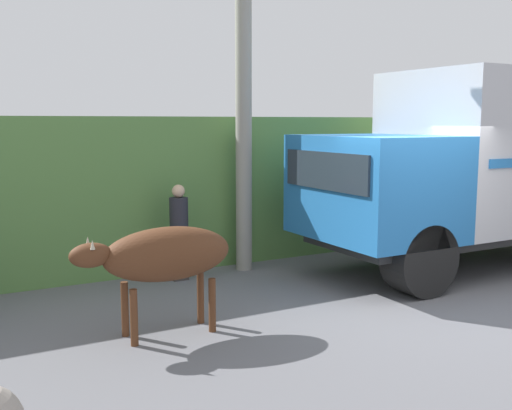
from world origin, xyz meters
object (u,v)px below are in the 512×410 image
object	(u,v)px
brown_cow	(164,255)
pedestrian_on_hill	(179,228)
cargo_truck	(484,162)
utility_pole	(244,73)

from	to	relation	value
brown_cow	pedestrian_on_hill	world-z (taller)	pedestrian_on_hill
cargo_truck	pedestrian_on_hill	xyz separation A→B (m)	(-5.17, 1.59, -0.98)
cargo_truck	brown_cow	world-z (taller)	cargo_truck
cargo_truck	pedestrian_on_hill	distance (m)	5.50
brown_cow	pedestrian_on_hill	distance (m)	2.54
utility_pole	brown_cow	bearing A→B (deg)	-134.08
pedestrian_on_hill	cargo_truck	bearing A→B (deg)	161.86
utility_pole	pedestrian_on_hill	bearing A→B (deg)	-174.28
cargo_truck	brown_cow	xyz separation A→B (m)	(-6.26, -0.70, -0.87)
cargo_truck	pedestrian_on_hill	bearing A→B (deg)	161.48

